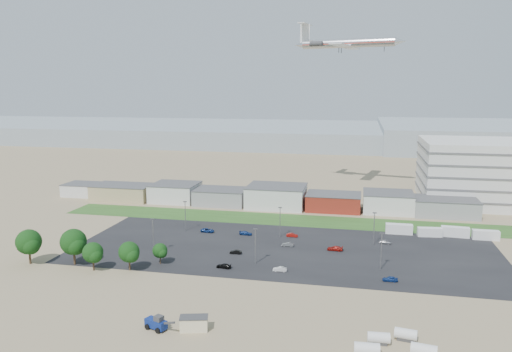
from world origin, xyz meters
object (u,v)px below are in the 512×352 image
(parked_car_4, at_px, (236,252))
(parked_car_12, at_px, (335,248))
(parked_car_3, at_px, (224,266))
(parked_car_9, at_px, (207,230))
(parked_car_11, at_px, (292,235))
(tree_far_left, at_px, (29,245))
(portable_shed, at_px, (194,323))
(telehandler, at_px, (156,322))
(parked_car_7, at_px, (288,244))
(parked_car_2, at_px, (390,279))
(box_trailer_a, at_px, (399,229))
(airliner, at_px, (348,43))
(parked_car_8, at_px, (385,242))
(storage_tank_nw, at_px, (379,338))
(parked_car_6, at_px, (246,233))
(parked_car_13, at_px, (280,269))

(parked_car_4, relative_size, parked_car_12, 0.76)
(parked_car_4, bearing_deg, parked_car_3, -2.30)
(parked_car_9, bearing_deg, parked_car_4, -139.55)
(parked_car_12, bearing_deg, parked_car_11, -123.97)
(tree_far_left, distance_m, parked_car_3, 51.21)
(portable_shed, relative_size, telehandler, 0.76)
(portable_shed, relative_size, parked_car_4, 1.61)
(parked_car_7, bearing_deg, parked_car_11, -179.61)
(parked_car_3, bearing_deg, parked_car_12, 134.26)
(parked_car_2, distance_m, parked_car_3, 41.17)
(box_trailer_a, bearing_deg, telehandler, -123.18)
(airliner, bearing_deg, parked_car_8, -66.49)
(parked_car_7, distance_m, parked_car_8, 29.18)
(box_trailer_a, relative_size, tree_far_left, 0.79)
(storage_tank_nw, xyz_separation_m, parked_car_12, (-10.56, 51.26, -0.55))
(parked_car_2, relative_size, parked_car_8, 1.07)
(parked_car_6, xyz_separation_m, parked_car_7, (14.60, -8.64, -0.01))
(tree_far_left, bearing_deg, parked_car_4, 20.45)
(parked_car_13, bearing_deg, parked_car_12, 141.70)
(parked_car_3, bearing_deg, parked_car_7, 155.30)
(parked_car_13, bearing_deg, parked_car_7, 177.72)
(portable_shed, height_order, parked_car_6, portable_shed)
(parked_car_7, bearing_deg, parked_car_8, 106.96)
(parked_car_3, height_order, parked_car_7, parked_car_7)
(parked_car_3, relative_size, parked_car_4, 1.18)
(parked_car_2, distance_m, parked_car_8, 29.89)
(telehandler, distance_m, parked_car_3, 34.71)
(box_trailer_a, distance_m, parked_car_6, 48.48)
(parked_car_9, height_order, parked_car_11, parked_car_9)
(telehandler, bearing_deg, portable_shed, 31.55)
(parked_car_11, bearing_deg, tree_far_left, 122.32)
(portable_shed, distance_m, parked_car_6, 63.10)
(box_trailer_a, height_order, parked_car_8, box_trailer_a)
(telehandler, distance_m, storage_tank_nw, 41.46)
(telehandler, height_order, parked_car_11, telehandler)
(tree_far_left, relative_size, parked_car_9, 2.41)
(parked_car_7, bearing_deg, parked_car_6, -120.51)
(portable_shed, xyz_separation_m, parked_car_8, (37.88, 62.74, -0.78))
(parked_car_4, distance_m, parked_car_7, 16.33)
(storage_tank_nw, relative_size, tree_far_left, 0.38)
(parked_car_3, bearing_deg, telehandler, 1.72)
(parked_car_8, bearing_deg, telehandler, 151.74)
(parked_car_3, bearing_deg, parked_car_13, 100.40)
(tree_far_left, xyz_separation_m, parked_car_9, (36.65, 37.53, -4.63))
(parked_car_6, bearing_deg, airliner, -16.88)
(airliner, bearing_deg, box_trailer_a, -60.42)
(parked_car_11, bearing_deg, parked_car_7, -178.22)
(storage_tank_nw, relative_size, parked_car_13, 1.12)
(tree_far_left, bearing_deg, parked_car_9, 45.68)
(parked_car_12, bearing_deg, storage_tank_nw, 15.30)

